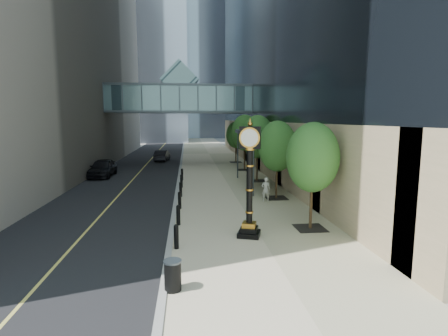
{
  "coord_description": "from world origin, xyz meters",
  "views": [
    {
      "loc": [
        -2.19,
        -12.65,
        5.26
      ],
      "look_at": [
        -0.33,
        5.2,
        2.73
      ],
      "focal_mm": 28.0,
      "sensor_mm": 36.0,
      "label": 1
    }
  ],
  "objects": [
    {
      "name": "car_far",
      "position": [
        -5.4,
        31.7,
        0.71
      ],
      "size": [
        1.88,
        4.3,
        1.37
      ],
      "primitive_type": "imported",
      "rotation": [
        0.0,
        0.0,
        3.04
      ],
      "color": "black",
      "rests_on": "road"
    },
    {
      "name": "car_near",
      "position": [
        -9.96,
        19.92,
        0.83
      ],
      "size": [
        1.99,
        4.8,
        1.63
      ],
      "primitive_type": "imported",
      "rotation": [
        0.0,
        0.0,
        -0.02
      ],
      "color": "black",
      "rests_on": "road"
    },
    {
      "name": "pedestrian",
      "position": [
        2.7,
        8.64,
        0.84
      ],
      "size": [
        0.63,
        0.47,
        1.56
      ],
      "primitive_type": "imported",
      "rotation": [
        0.0,
        0.0,
        2.95
      ],
      "color": "#B7B4A8",
      "rests_on": "sidewalk"
    },
    {
      "name": "skywalk",
      "position": [
        -3.0,
        28.0,
        7.71
      ],
      "size": [
        17.0,
        4.2,
        5.8
      ],
      "color": "slate",
      "rests_on": "ground"
    },
    {
      "name": "distant_tower_c",
      "position": [
        -6.0,
        120.0,
        32.5
      ],
      "size": [
        22.0,
        22.0,
        65.0
      ],
      "primitive_type": "cube",
      "color": "#A8B8D3",
      "rests_on": "ground"
    },
    {
      "name": "entrance_canopy",
      "position": [
        3.48,
        14.0,
        4.19
      ],
      "size": [
        3.0,
        8.0,
        4.38
      ],
      "color": "#383F44",
      "rests_on": "ground"
    },
    {
      "name": "bollard_row",
      "position": [
        -2.7,
        9.0,
        0.51
      ],
      "size": [
        0.2,
        16.2,
        0.9
      ],
      "color": "black",
      "rests_on": "sidewalk"
    },
    {
      "name": "ground",
      "position": [
        0.0,
        0.0,
        0.0
      ],
      "size": [
        320.0,
        320.0,
        0.0
      ],
      "primitive_type": "plane",
      "color": "gray",
      "rests_on": "ground"
    },
    {
      "name": "street_clock",
      "position": [
        0.49,
        2.2,
        2.27
      ],
      "size": [
        1.2,
        1.2,
        5.09
      ],
      "rotation": [
        0.0,
        0.0,
        -0.31
      ],
      "color": "black",
      "rests_on": "sidewalk"
    },
    {
      "name": "sidewalk",
      "position": [
        1.0,
        40.0,
        0.03
      ],
      "size": [
        8.0,
        180.0,
        0.06
      ],
      "primitive_type": "cube",
      "color": "#C0B394",
      "rests_on": "ground"
    },
    {
      "name": "road",
      "position": [
        -7.0,
        40.0,
        0.01
      ],
      "size": [
        8.0,
        180.0,
        0.02
      ],
      "primitive_type": "cube",
      "color": "black",
      "rests_on": "ground"
    },
    {
      "name": "trash_bin",
      "position": [
        -2.7,
        -2.48,
        0.51
      ],
      "size": [
        0.52,
        0.52,
        0.9
      ],
      "primitive_type": "cylinder",
      "rotation": [
        0.0,
        0.0,
        -0.0
      ],
      "color": "black",
      "rests_on": "sidewalk"
    },
    {
      "name": "curb",
      "position": [
        -3.0,
        40.0,
        0.04
      ],
      "size": [
        0.25,
        180.0,
        0.07
      ],
      "primitive_type": "cube",
      "color": "gray",
      "rests_on": "ground"
    },
    {
      "name": "street_trees",
      "position": [
        3.6,
        16.2,
        3.63
      ],
      "size": [
        2.75,
        28.43,
        5.65
      ],
      "color": "black",
      "rests_on": "sidewalk"
    }
  ]
}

